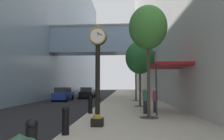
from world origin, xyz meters
name	(u,v)px	position (x,y,z in m)	size (l,w,h in m)	color
ground_plane	(107,99)	(0.00, 27.00, 0.00)	(110.00, 110.00, 0.00)	black
sidewalk_right	(130,97)	(3.39, 30.00, 0.07)	(6.78, 80.00, 0.14)	#BCB29E
building_block_left	(38,11)	(-12.20, 29.96, 14.71)	(23.88, 80.00, 29.53)	slate
street_clock	(98,69)	(1.25, 6.91, 2.74)	(0.84, 0.55, 4.73)	black
bollard_nearest	(32,140)	(0.26, 2.51, 0.71)	(0.29, 0.29, 1.08)	black
bollard_second	(66,119)	(0.26, 5.28, 0.71)	(0.29, 0.29, 1.08)	black
bollard_fourth	(90,105)	(0.26, 10.82, 0.71)	(0.29, 0.29, 1.08)	black
street_tree_near	(148,28)	(3.90, 9.36, 5.37)	(2.25, 2.25, 6.57)	#333335
street_tree_mid_near	(140,58)	(3.90, 15.42, 4.44)	(2.56, 2.56, 5.79)	#333335
street_tree_mid_far	(136,58)	(3.90, 21.48, 5.26)	(1.97, 1.97, 6.31)	#333335
pedestrian_walking	(155,99)	(4.60, 11.57, 1.03)	(0.46, 0.46, 1.68)	#23232D
pedestrian_by_clock	(145,99)	(3.85, 10.91, 1.09)	(0.47, 0.47, 1.78)	#23232D
storefront_awning	(168,67)	(5.54, 11.71, 3.28)	(2.40, 3.60, 3.30)	maroon
car_blue_near	(63,94)	(-5.31, 22.87, 0.82)	(2.02, 4.36, 1.70)	navy
car_black_mid	(87,93)	(-3.07, 27.71, 0.80)	(2.13, 4.08, 1.65)	black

